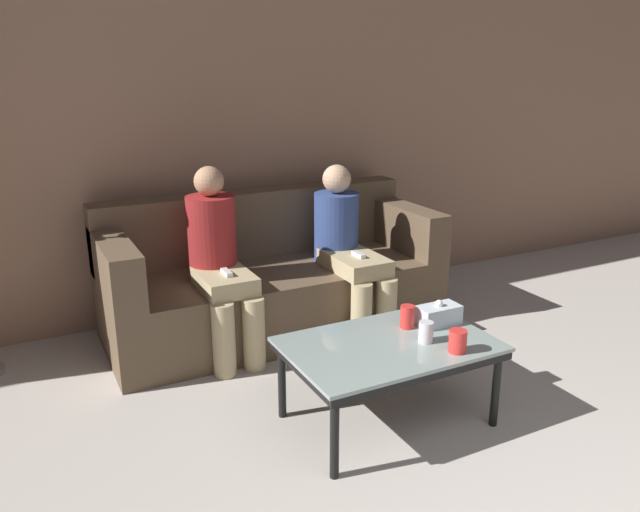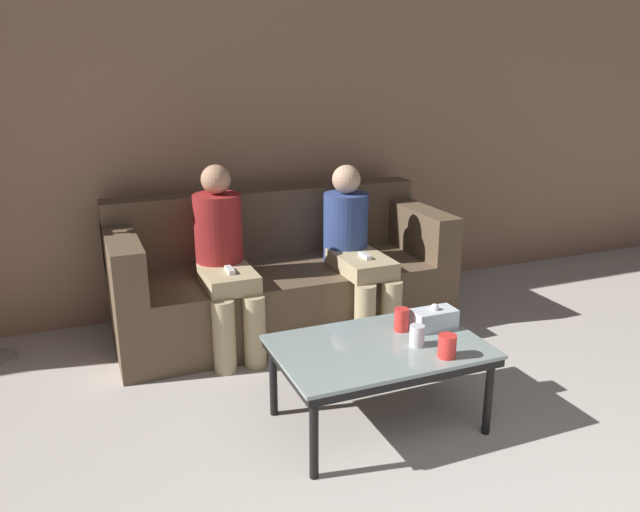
{
  "view_description": "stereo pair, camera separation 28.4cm",
  "coord_description": "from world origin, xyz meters",
  "views": [
    {
      "loc": [
        -1.5,
        -0.22,
        1.7
      ],
      "look_at": [
        0.0,
        2.69,
        0.69
      ],
      "focal_mm": 35.0,
      "sensor_mm": 36.0,
      "label": 1
    },
    {
      "loc": [
        -1.24,
        -0.34,
        1.7
      ],
      "look_at": [
        0.0,
        2.69,
        0.69
      ],
      "focal_mm": 35.0,
      "sensor_mm": 36.0,
      "label": 2
    }
  ],
  "objects": [
    {
      "name": "seated_person_left_end",
      "position": [
        -0.43,
        3.17,
        0.59
      ],
      "size": [
        0.31,
        0.63,
        1.13
      ],
      "color": "tan",
      "rests_on": "ground_plane"
    },
    {
      "name": "tissue_box",
      "position": [
        0.38,
        2.12,
        0.47
      ],
      "size": [
        0.22,
        0.12,
        0.13
      ],
      "color": "silver",
      "rests_on": "coffee_table"
    },
    {
      "name": "wall_back",
      "position": [
        0.0,
        3.89,
        1.3
      ],
      "size": [
        12.0,
        0.06,
        2.6
      ],
      "color": "#9E755B",
      "rests_on": "ground_plane"
    },
    {
      "name": "seated_person_mid_left",
      "position": [
        0.43,
        3.14,
        0.57
      ],
      "size": [
        0.31,
        0.7,
        1.08
      ],
      "color": "tan",
      "rests_on": "ground_plane"
    },
    {
      "name": "coffee_table",
      "position": [
        0.04,
        2.05,
        0.38
      ],
      "size": [
        0.99,
        0.65,
        0.42
      ],
      "color": "#8C9E99",
      "rests_on": "ground_plane"
    },
    {
      "name": "cup_far_center",
      "position": [
        0.2,
        1.97,
        0.47
      ],
      "size": [
        0.07,
        0.07,
        0.1
      ],
      "color": "silver",
      "rests_on": "coffee_table"
    },
    {
      "name": "cup_near_left",
      "position": [
        0.27,
        1.82,
        0.48
      ],
      "size": [
        0.08,
        0.08,
        0.11
      ],
      "color": "red",
      "rests_on": "coffee_table"
    },
    {
      "name": "cup_near_right",
      "position": [
        0.22,
        2.16,
        0.48
      ],
      "size": [
        0.07,
        0.07,
        0.12
      ],
      "color": "red",
      "rests_on": "coffee_table"
    },
    {
      "name": "couch",
      "position": [
        0.0,
        3.39,
        0.33
      ],
      "size": [
        2.16,
        0.86,
        0.88
      ],
      "color": "brown",
      "rests_on": "ground_plane"
    }
  ]
}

